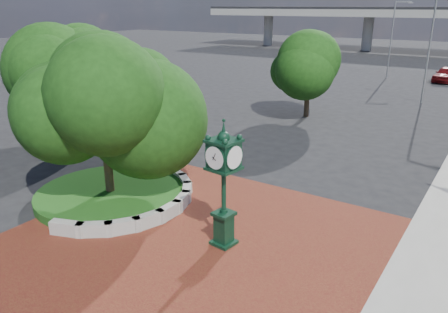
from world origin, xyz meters
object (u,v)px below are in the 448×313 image
at_px(parked_car, 447,74).
at_px(street_lamp_near, 433,42).
at_px(post_clock, 224,180).
at_px(street_lamp_far, 394,34).

xyz_separation_m(parked_car, street_lamp_near, (0.10, -12.71, 4.13)).
relative_size(parked_car, street_lamp_near, 0.57).
bearing_deg(post_clock, street_lamp_near, 87.38).
xyz_separation_m(post_clock, street_lamp_near, (1.29, 28.17, 2.56)).
relative_size(post_clock, street_lamp_far, 0.53).
bearing_deg(post_clock, street_lamp_far, 96.53).
distance_m(street_lamp_near, street_lamp_far, 13.76).
distance_m(parked_car, street_lamp_far, 7.05).
distance_m(post_clock, parked_car, 40.92).
bearing_deg(street_lamp_far, parked_car, 2.84).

